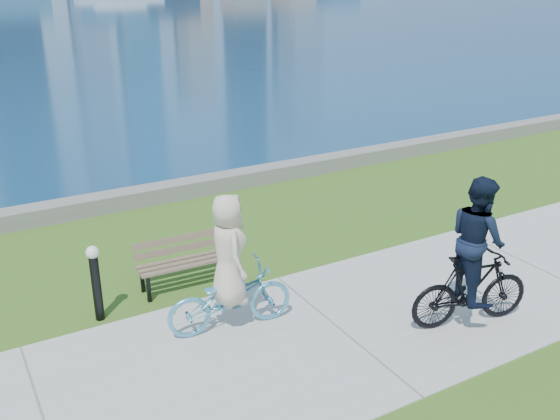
{
  "coord_description": "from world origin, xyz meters",
  "views": [
    {
      "loc": [
        -4.5,
        -6.17,
        4.83
      ],
      "look_at": [
        0.18,
        2.0,
        1.1
      ],
      "focal_mm": 40.0,
      "sensor_mm": 36.0,
      "label": 1
    }
  ],
  "objects_px": {
    "bollard_lamp": "(96,278)",
    "cyclist_woman": "(229,281)",
    "park_bench": "(184,258)",
    "cyclist_man": "(474,265)"
  },
  "relations": [
    {
      "from": "bollard_lamp",
      "to": "cyclist_woman",
      "type": "height_order",
      "value": "cyclist_woman"
    },
    {
      "from": "park_bench",
      "to": "bollard_lamp",
      "type": "distance_m",
      "value": 1.52
    },
    {
      "from": "cyclist_woman",
      "to": "cyclist_man",
      "type": "xyz_separation_m",
      "value": [
        2.99,
        -1.58,
        0.19
      ]
    },
    {
      "from": "cyclist_man",
      "to": "bollard_lamp",
      "type": "bearing_deg",
      "value": 72.37
    },
    {
      "from": "cyclist_woman",
      "to": "cyclist_man",
      "type": "relative_size",
      "value": 0.91
    },
    {
      "from": "bollard_lamp",
      "to": "cyclist_woman",
      "type": "relative_size",
      "value": 0.58
    },
    {
      "from": "cyclist_woman",
      "to": "cyclist_man",
      "type": "height_order",
      "value": "cyclist_man"
    },
    {
      "from": "cyclist_woman",
      "to": "park_bench",
      "type": "bearing_deg",
      "value": 9.71
    },
    {
      "from": "bollard_lamp",
      "to": "cyclist_man",
      "type": "relative_size",
      "value": 0.53
    },
    {
      "from": "park_bench",
      "to": "cyclist_woman",
      "type": "distance_m",
      "value": 1.56
    }
  ]
}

